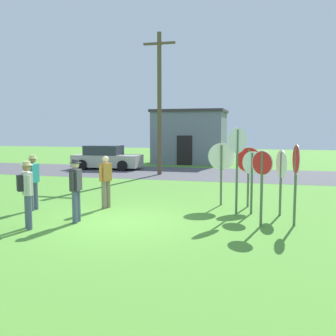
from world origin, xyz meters
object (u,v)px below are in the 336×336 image
Objects in this scene: stop_sign_rear_left at (296,170)px; stop_sign_nearest at (262,176)px; stop_sign_leaning_right at (237,155)px; person_in_teal at (76,187)px; parked_car_on_street at (107,158)px; utility_pole at (159,101)px; person_near_signs at (33,179)px; stop_sign_rear_right at (248,166)px; person_holding_notes at (106,179)px; person_in_blue at (27,190)px; stop_sign_center_cluster at (252,172)px; stop_sign_tallest at (281,171)px; stop_sign_leaning_left at (221,163)px.

stop_sign_nearest is at bearing -158.93° from stop_sign_rear_left.
stop_sign_leaning_right is 4.74m from person_in_teal.
stop_sign_nearest is at bearing -61.18° from stop_sign_leaning_right.
stop_sign_rear_left is (10.69, -12.06, 0.79)m from parked_car_on_street.
person_near_signs is at bearing -97.00° from utility_pole.
stop_sign_rear_right is (-1.31, 2.19, -0.13)m from stop_sign_rear_left.
person_holding_notes is 0.97× the size of person_in_blue.
person_in_blue is at bearing -141.44° from stop_sign_rear_right.
stop_sign_leaning_right is 4.23m from person_holding_notes.
utility_pole reaches higher than stop_sign_nearest.
person_holding_notes reaches higher than parked_car_on_street.
person_in_blue reaches higher than parked_car_on_street.
person_in_teal is at bearing -153.43° from stop_sign_center_cluster.
stop_sign_nearest reaches higher than parked_car_on_street.
person_holding_notes is (-4.44, -1.35, -0.39)m from stop_sign_rear_right.
utility_pole reaches higher than person_near_signs.
person_in_teal is at bearing -85.75° from utility_pole.
stop_sign_nearest is 6.03m from person_in_blue.
stop_sign_rear_right reaches higher than person_in_teal.
stop_sign_center_cluster is (9.54, -10.89, 0.59)m from parked_car_on_street.
stop_sign_rear_right is (-0.46, 2.51, 0.00)m from stop_sign_nearest.
stop_sign_tallest is 1.11× the size of person_in_teal.
utility_pole reaches higher than stop_sign_leaning_left.
stop_sign_rear_left is 1.24× the size of person_near_signs.
stop_sign_leaning_left is 1.08× the size of stop_sign_tallest.
stop_sign_rear_left is at bearing -74.75° from stop_sign_tallest.
stop_sign_rear_right reaches higher than person_in_blue.
stop_sign_tallest is at bearing 9.22° from person_near_signs.
parked_car_on_street is at bearing 130.83° from stop_sign_leaning_left.
person_near_signs is at bearing -170.78° from stop_sign_tallest.
stop_sign_rear_left is at bearing -59.14° from stop_sign_rear_right.
person_holding_notes is at bearing -177.53° from stop_sign_leaning_right.
stop_sign_leaning_right reaches higher than person_in_blue.
person_in_teal is at bearing -170.73° from stop_sign_nearest.
stop_sign_rear_left is 1.28× the size of person_holding_notes.
person_in_teal and person_in_blue have the same top height.
stop_sign_tallest reaches higher than person_in_blue.
stop_sign_rear_right is 1.17× the size of person_holding_notes.
stop_sign_rear_right is at bearing -46.44° from parked_car_on_street.
person_in_blue is at bearing -135.99° from stop_sign_leaning_left.
person_in_teal is 1.00× the size of person_near_signs.
stop_sign_nearest is at bearing -78.57° from stop_sign_center_cluster.
utility_pole reaches higher than person_holding_notes.
stop_sign_nearest is at bearing -109.50° from stop_sign_tallest.
person_near_signs is (-7.49, -1.22, -0.33)m from stop_sign_tallest.
stop_sign_rear_left reaches higher than parked_car_on_street.
stop_sign_rear_left is 1.09× the size of stop_sign_rear_right.
stop_sign_tallest is at bearing 70.50° from stop_sign_nearest.
stop_sign_tallest is 1.41m from stop_sign_rear_right.
person_in_teal reaches higher than parked_car_on_street.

